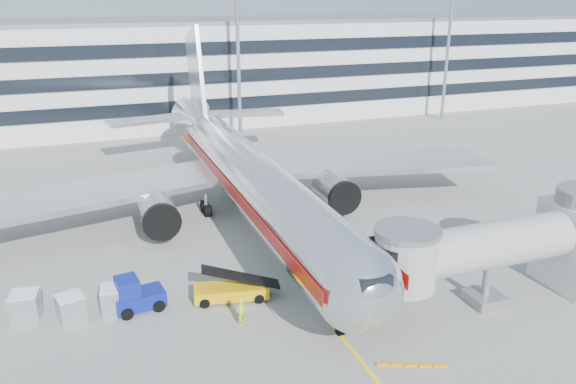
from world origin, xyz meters
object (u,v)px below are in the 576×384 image
object	(u,v)px
cargo_container_left	(71,308)
cargo_container_right	(26,306)
belt_loader	(231,290)
cargo_container_front	(115,299)
baggage_tug	(136,296)
main_jet	(245,174)
ramp_worker	(242,311)

from	to	relation	value
cargo_container_left	cargo_container_right	bearing A→B (deg)	156.75
belt_loader	cargo_container_left	xyz separation A→B (m)	(-9.99, 1.08, 0.13)
belt_loader	cargo_container_right	size ratio (longest dim) A/B	2.86
cargo_container_right	cargo_container_front	bearing A→B (deg)	-12.65
belt_loader	cargo_container_right	bearing A→B (deg)	170.04
baggage_tug	cargo_container_front	bearing A→B (deg)	171.02
cargo_container_left	cargo_container_right	xyz separation A→B (m)	(-2.64, 1.13, 0.05)
cargo_container_right	belt_loader	bearing A→B (deg)	-9.96
main_jet	ramp_worker	xyz separation A→B (m)	(-5.18, -16.63, -3.32)
main_jet	ramp_worker	distance (m)	17.73
main_jet	cargo_container_front	xyz separation A→B (m)	(-12.32, -12.43, -3.33)
main_jet	cargo_container_right	world-z (taller)	main_jet
cargo_container_right	cargo_container_front	world-z (taller)	cargo_container_front
cargo_container_left	ramp_worker	distance (m)	10.69
main_jet	cargo_container_front	distance (m)	17.81
cargo_container_right	cargo_container_front	size ratio (longest dim) A/B	0.99
main_jet	cargo_container_right	size ratio (longest dim) A/B	27.69
main_jet	belt_loader	world-z (taller)	main_jet
main_jet	belt_loader	size ratio (longest dim) A/B	9.68
main_jet	cargo_container_front	world-z (taller)	main_jet
belt_loader	ramp_worker	world-z (taller)	belt_loader
main_jet	cargo_container_left	xyz separation A→B (m)	(-14.99, -12.37, -3.40)
ramp_worker	baggage_tug	bearing A→B (deg)	99.35
cargo_container_left	ramp_worker	size ratio (longest dim) A/B	1.04
main_jet	cargo_container_right	bearing A→B (deg)	-147.47
belt_loader	cargo_container_front	xyz separation A→B (m)	(-7.32, 1.03, 0.21)
baggage_tug	cargo_container_front	world-z (taller)	baggage_tug
belt_loader	baggage_tug	world-z (taller)	belt_loader
cargo_container_front	belt_loader	bearing A→B (deg)	-7.98
cargo_container_left	ramp_worker	world-z (taller)	ramp_worker
cargo_container_right	baggage_tug	bearing A→B (deg)	-11.96
belt_loader	baggage_tug	distance (m)	6.13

